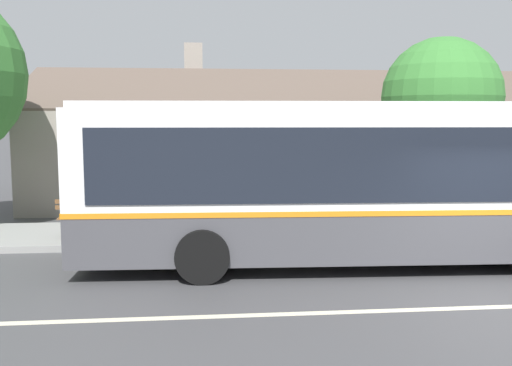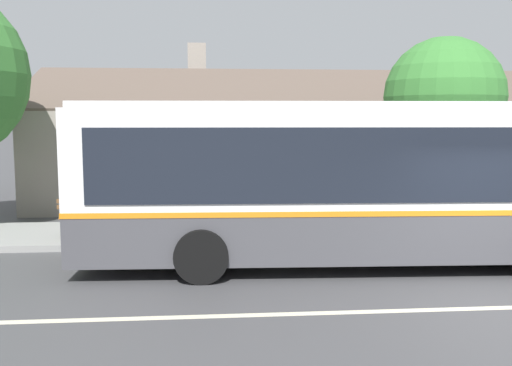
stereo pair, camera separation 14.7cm
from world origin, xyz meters
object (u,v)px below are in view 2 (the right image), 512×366
object	(u,v)px
bench_by_building	(96,219)
transit_bus	(355,179)
street_tree_primary	(444,98)
bench_down_street	(251,215)

from	to	relation	value
bench_by_building	transit_bus	bearing A→B (deg)	-24.74
transit_bus	street_tree_primary	xyz separation A→B (m)	(3.52, 4.08, 1.79)
bench_by_building	bench_down_street	distance (m)	3.80
bench_down_street	street_tree_primary	size ratio (longest dim) A/B	0.32
bench_by_building	street_tree_primary	bearing A→B (deg)	8.89
bench_by_building	bench_down_street	size ratio (longest dim) A/B	1.03
bench_down_street	street_tree_primary	world-z (taller)	street_tree_primary
transit_bus	bench_by_building	bearing A→B (deg)	155.26
bench_down_street	street_tree_primary	distance (m)	6.33
bench_by_building	bench_down_street	xyz separation A→B (m)	(3.80, 0.18, -0.00)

